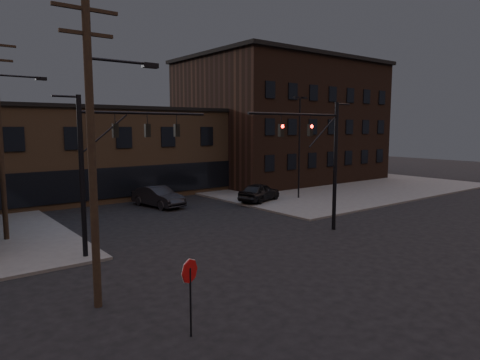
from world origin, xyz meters
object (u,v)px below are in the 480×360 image
parked_car_lot_a (259,192)px  parked_car_lot_b (286,176)px  traffic_signal_near (323,153)px  stop_sign (190,279)px  traffic_signal_far (107,157)px  car_crossing (158,197)px

parked_car_lot_a → parked_car_lot_b: bearing=-72.6°
traffic_signal_near → stop_sign: size_ratio=3.23×
stop_sign → parked_car_lot_a: 23.87m
traffic_signal_far → car_crossing: 13.80m
traffic_signal_far → car_crossing: (7.99, 10.45, -4.17)m
traffic_signal_near → parked_car_lot_b: size_ratio=1.91×
traffic_signal_far → car_crossing: size_ratio=1.56×
parked_car_lot_b → parked_car_lot_a: bearing=119.5°
traffic_signal_near → car_crossing: traffic_signal_near is taller
stop_sign → car_crossing: (9.27, 20.43, -1.00)m
car_crossing → traffic_signal_near: bearing=-84.0°
traffic_signal_far → parked_car_lot_a: traffic_signal_far is taller
stop_sign → parked_car_lot_b: (28.02, 24.97, -1.09)m
traffic_signal_far → parked_car_lot_b: (26.73, 14.99, -4.25)m
traffic_signal_far → stop_sign: traffic_signal_far is taller
traffic_signal_near → car_crossing: size_ratio=1.56×
stop_sign → parked_car_lot_a: size_ratio=0.53×
parked_car_lot_b → car_crossing: size_ratio=0.82×
stop_sign → parked_car_lot_a: (17.00, 16.74, -0.90)m
stop_sign → parked_car_lot_b: size_ratio=0.59×
traffic_signal_near → parked_car_lot_b: traffic_signal_near is taller
parked_car_lot_b → car_crossing: car_crossing is taller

